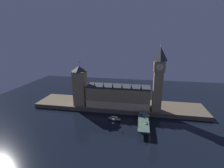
# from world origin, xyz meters

# --- Properties ---
(ground_plane) EXTENTS (400.00, 400.00, 0.00)m
(ground_plane) POSITION_xyz_m (0.00, 0.00, 0.00)
(ground_plane) COLOR black
(embankment) EXTENTS (220.00, 42.00, 5.13)m
(embankment) POSITION_xyz_m (0.00, 39.00, 2.56)
(embankment) COLOR brown
(embankment) RESTS_ON ground_plane
(parliament_hall) EXTENTS (78.78, 21.85, 33.02)m
(parliament_hall) POSITION_xyz_m (1.02, 31.24, 18.83)
(parliament_hall) COLOR #9E845B
(parliament_hall) RESTS_ON embankment
(clock_tower) EXTENTS (12.48, 12.59, 77.50)m
(clock_tower) POSITION_xyz_m (48.32, 26.58, 46.19)
(clock_tower) COLOR #9E845B
(clock_tower) RESTS_ON embankment
(victoria_tower) EXTENTS (15.22, 15.22, 57.09)m
(victoria_tower) POSITION_xyz_m (-48.66, 28.96, 30.79)
(victoria_tower) COLOR #9E845B
(victoria_tower) RESTS_ON embankment
(bridge) EXTENTS (10.99, 46.00, 7.15)m
(bridge) POSITION_xyz_m (33.20, -5.00, 4.95)
(bridge) COLOR #476656
(bridge) RESTS_ON ground_plane
(car_northbound_lead) EXTENTS (1.99, 4.40, 1.48)m
(car_northbound_lead) POSITION_xyz_m (30.78, 4.29, 7.85)
(car_northbound_lead) COLOR navy
(car_northbound_lead) RESTS_ON bridge
(car_southbound_lead) EXTENTS (2.07, 4.37, 1.49)m
(car_southbound_lead) POSITION_xyz_m (35.61, -12.20, 7.85)
(car_southbound_lead) COLOR silver
(car_southbound_lead) RESTS_ON bridge
(pedestrian_mid_walk) EXTENTS (0.38, 0.38, 1.59)m
(pedestrian_mid_walk) POSITION_xyz_m (38.03, -3.27, 7.99)
(pedestrian_mid_walk) COLOR black
(pedestrian_mid_walk) RESTS_ON bridge
(pedestrian_far_rail) EXTENTS (0.38, 0.38, 1.85)m
(pedestrian_far_rail) POSITION_xyz_m (28.36, 4.86, 8.14)
(pedestrian_far_rail) COLOR black
(pedestrian_far_rail) RESTS_ON bridge
(street_lamp_near) EXTENTS (1.34, 0.60, 6.72)m
(street_lamp_near) POSITION_xyz_m (27.96, -19.72, 11.36)
(street_lamp_near) COLOR #2D3333
(street_lamp_near) RESTS_ON bridge
(street_lamp_mid) EXTENTS (1.34, 0.60, 6.31)m
(street_lamp_mid) POSITION_xyz_m (38.43, -5.00, 11.11)
(street_lamp_mid) COLOR #2D3333
(street_lamp_mid) RESTS_ON bridge
(street_lamp_far) EXTENTS (1.34, 0.60, 6.44)m
(street_lamp_far) POSITION_xyz_m (27.96, 9.72, 11.18)
(street_lamp_far) COLOR #2D3333
(street_lamp_far) RESTS_ON bridge
(boat_upstream) EXTENTS (16.15, 7.28, 4.38)m
(boat_upstream) POSITION_xyz_m (1.23, 2.11, 1.60)
(boat_upstream) COLOR #1E2842
(boat_upstream) RESTS_ON ground_plane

